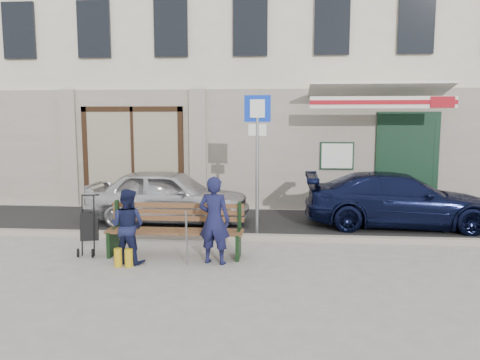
# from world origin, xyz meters

# --- Properties ---
(ground) EXTENTS (80.00, 80.00, 0.00)m
(ground) POSITION_xyz_m (0.00, 0.00, 0.00)
(ground) COLOR #9E9991
(ground) RESTS_ON ground
(asphalt_lane) EXTENTS (60.00, 3.20, 0.01)m
(asphalt_lane) POSITION_xyz_m (0.00, 3.10, 0.01)
(asphalt_lane) COLOR #282828
(asphalt_lane) RESTS_ON ground
(curb) EXTENTS (60.00, 0.18, 0.12)m
(curb) POSITION_xyz_m (0.00, 1.50, 0.06)
(curb) COLOR #9E9384
(curb) RESTS_ON ground
(building) EXTENTS (20.00, 8.27, 10.00)m
(building) POSITION_xyz_m (0.01, 8.45, 4.97)
(building) COLOR beige
(building) RESTS_ON ground
(car_silver) EXTENTS (3.79, 1.60, 1.28)m
(car_silver) POSITION_xyz_m (-1.76, 2.92, 0.64)
(car_silver) COLOR silver
(car_silver) RESTS_ON ground
(car_navy) EXTENTS (4.22, 1.82, 1.21)m
(car_navy) POSITION_xyz_m (3.48, 3.02, 0.61)
(car_navy) COLOR black
(car_navy) RESTS_ON ground
(parking_sign) EXTENTS (0.53, 0.09, 2.88)m
(parking_sign) POSITION_xyz_m (0.35, 1.91, 1.95)
(parking_sign) COLOR gray
(parking_sign) RESTS_ON ground
(bench) EXTENTS (2.40, 1.17, 0.98)m
(bench) POSITION_xyz_m (-1.06, 0.31, 0.46)
(bench) COLOR brown
(bench) RESTS_ON ground
(man) EXTENTS (0.59, 0.45, 1.47)m
(man) POSITION_xyz_m (-0.26, -0.05, 0.73)
(man) COLOR #15173C
(man) RESTS_ON ground
(woman) EXTENTS (0.70, 0.60, 1.25)m
(woman) POSITION_xyz_m (-1.71, -0.14, 0.63)
(woman) COLOR #15193A
(woman) RESTS_ON ground
(stroller) EXTENTS (0.37, 0.48, 1.06)m
(stroller) POSITION_xyz_m (-2.56, 0.29, 0.47)
(stroller) COLOR black
(stroller) RESTS_ON ground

